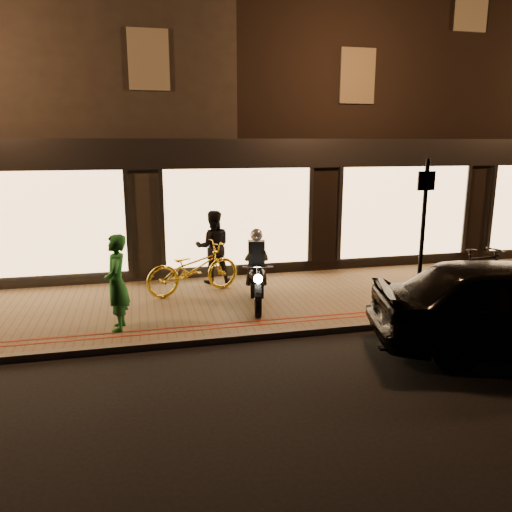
{
  "coord_description": "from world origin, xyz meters",
  "views": [
    {
      "loc": [
        -2.37,
        -8.0,
        3.4
      ],
      "look_at": [
        -0.05,
        1.85,
        1.1
      ],
      "focal_mm": 35.0,
      "sensor_mm": 36.0,
      "label": 1
    }
  ],
  "objects_px": {
    "sign_post": "(423,230)",
    "bicycle_gold": "(193,268)",
    "person_green": "(117,283)",
    "motorcycle": "(257,276)"
  },
  "relations": [
    {
      "from": "sign_post",
      "to": "person_green",
      "type": "distance_m",
      "value": 5.7
    },
    {
      "from": "motorcycle",
      "to": "person_green",
      "type": "height_order",
      "value": "person_green"
    },
    {
      "from": "motorcycle",
      "to": "sign_post",
      "type": "bearing_deg",
      "value": -13.2
    },
    {
      "from": "sign_post",
      "to": "bicycle_gold",
      "type": "xyz_separation_m",
      "value": [
        -4.06,
        2.48,
        -1.11
      ]
    },
    {
      "from": "motorcycle",
      "to": "sign_post",
      "type": "distance_m",
      "value": 3.35
    },
    {
      "from": "sign_post",
      "to": "motorcycle",
      "type": "bearing_deg",
      "value": 155.48
    },
    {
      "from": "person_green",
      "to": "motorcycle",
      "type": "bearing_deg",
      "value": 108.83
    },
    {
      "from": "sign_post",
      "to": "person_green",
      "type": "height_order",
      "value": "sign_post"
    },
    {
      "from": "motorcycle",
      "to": "sign_post",
      "type": "height_order",
      "value": "sign_post"
    },
    {
      "from": "sign_post",
      "to": "bicycle_gold",
      "type": "bearing_deg",
      "value": 148.63
    }
  ]
}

